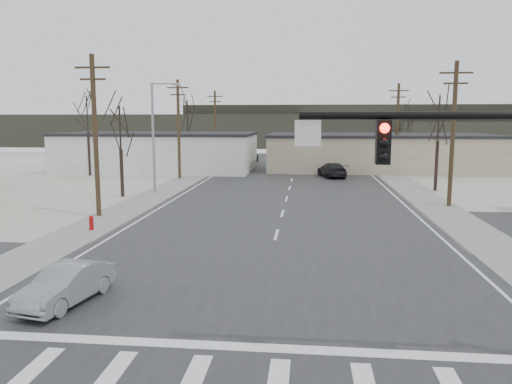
# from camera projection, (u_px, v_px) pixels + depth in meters

# --- Properties ---
(ground) EXTENTS (140.00, 140.00, 0.00)m
(ground) POSITION_uv_depth(u_px,v_px,m) (263.00, 285.00, 18.53)
(ground) COLOR white
(ground) RESTS_ON ground
(main_road) EXTENTS (18.00, 110.00, 0.05)m
(main_road) POSITION_uv_depth(u_px,v_px,m) (283.00, 211.00, 33.28)
(main_road) COLOR #262629
(main_road) RESTS_ON ground
(cross_road) EXTENTS (90.00, 10.00, 0.04)m
(cross_road) POSITION_uv_depth(u_px,v_px,m) (263.00, 285.00, 18.53)
(cross_road) COLOR #262629
(cross_road) RESTS_ON ground
(sidewalk_left) EXTENTS (3.00, 90.00, 0.06)m
(sidewalk_left) POSITION_uv_depth(u_px,v_px,m) (152.00, 197.00, 39.30)
(sidewalk_left) COLOR gray
(sidewalk_left) RESTS_ON ground
(sidewalk_right) EXTENTS (3.00, 90.00, 0.06)m
(sidewalk_right) POSITION_uv_depth(u_px,v_px,m) (429.00, 201.00, 37.10)
(sidewalk_right) COLOR gray
(sidewalk_right) RESTS_ON ground
(fire_hydrant) EXTENTS (0.24, 0.24, 0.87)m
(fire_hydrant) POSITION_uv_depth(u_px,v_px,m) (91.00, 223.00, 27.39)
(fire_hydrant) COLOR #A50C0C
(fire_hydrant) RESTS_ON ground
(building_left_far) EXTENTS (22.30, 12.30, 4.50)m
(building_left_far) POSITION_uv_depth(u_px,v_px,m) (160.00, 152.00, 59.21)
(building_left_far) COLOR silver
(building_left_far) RESTS_ON ground
(building_right_far) EXTENTS (26.30, 14.30, 4.30)m
(building_right_far) POSITION_uv_depth(u_px,v_px,m) (378.00, 152.00, 60.47)
(building_right_far) COLOR #B9AB8D
(building_right_far) RESTS_ON ground
(upole_left_b) EXTENTS (2.20, 0.30, 10.00)m
(upole_left_b) POSITION_uv_depth(u_px,v_px,m) (95.00, 133.00, 30.76)
(upole_left_b) COLOR #44361F
(upole_left_b) RESTS_ON ground
(upole_left_c) EXTENTS (2.20, 0.30, 10.00)m
(upole_left_c) POSITION_uv_depth(u_px,v_px,m) (179.00, 128.00, 50.44)
(upole_left_c) COLOR #44361F
(upole_left_c) RESTS_ON ground
(upole_left_d) EXTENTS (2.20, 0.30, 10.00)m
(upole_left_d) POSITION_uv_depth(u_px,v_px,m) (215.00, 125.00, 70.12)
(upole_left_d) COLOR #44361F
(upole_left_d) RESTS_ON ground
(upole_right_a) EXTENTS (2.20, 0.30, 10.00)m
(upole_right_a) POSITION_uv_depth(u_px,v_px,m) (453.00, 132.00, 34.29)
(upole_right_a) COLOR #44361F
(upole_right_a) RESTS_ON ground
(upole_right_b) EXTENTS (2.20, 0.30, 10.00)m
(upole_right_b) POSITION_uv_depth(u_px,v_px,m) (397.00, 127.00, 55.93)
(upole_right_b) COLOR #44361F
(upole_right_b) RESTS_ON ground
(streetlight_main) EXTENTS (2.40, 0.25, 9.00)m
(streetlight_main) POSITION_uv_depth(u_px,v_px,m) (155.00, 132.00, 40.55)
(streetlight_main) COLOR gray
(streetlight_main) RESTS_ON ground
(tree_left_near) EXTENTS (3.30, 3.30, 7.35)m
(tree_left_near) POSITION_uv_depth(u_px,v_px,m) (120.00, 130.00, 38.79)
(tree_left_near) COLOR black
(tree_left_near) RESTS_ON ground
(tree_right_mid) EXTENTS (3.74, 3.74, 8.33)m
(tree_right_mid) POSITION_uv_depth(u_px,v_px,m) (439.00, 121.00, 41.95)
(tree_right_mid) COLOR black
(tree_right_mid) RESTS_ON ground
(tree_left_far) EXTENTS (3.96, 3.96, 8.82)m
(tree_left_far) POSITION_uv_depth(u_px,v_px,m) (187.00, 117.00, 64.32)
(tree_left_far) COLOR black
(tree_left_far) RESTS_ON ground
(tree_right_far) EXTENTS (3.52, 3.52, 7.84)m
(tree_right_far) POSITION_uv_depth(u_px,v_px,m) (408.00, 123.00, 67.32)
(tree_right_far) COLOR black
(tree_right_far) RESTS_ON ground
(tree_left_mid) EXTENTS (3.96, 3.96, 8.82)m
(tree_left_mid) POSITION_uv_depth(u_px,v_px,m) (87.00, 117.00, 53.34)
(tree_left_mid) COLOR black
(tree_left_mid) RESTS_ON ground
(hill_left) EXTENTS (70.00, 18.00, 7.00)m
(hill_left) POSITION_uv_depth(u_px,v_px,m) (145.00, 130.00, 112.16)
(hill_left) COLOR #333026
(hill_left) RESTS_ON ground
(hill_center) EXTENTS (80.00, 18.00, 9.00)m
(hill_center) POSITION_uv_depth(u_px,v_px,m) (369.00, 126.00, 110.77)
(hill_center) COLOR #333026
(hill_center) RESTS_ON ground
(sedan_crossing) EXTENTS (2.06, 4.06, 1.28)m
(sedan_crossing) POSITION_uv_depth(u_px,v_px,m) (66.00, 285.00, 16.51)
(sedan_crossing) COLOR gray
(sedan_crossing) RESTS_ON main_road
(car_far_a) EXTENTS (3.26, 5.50, 1.50)m
(car_far_a) POSITION_uv_depth(u_px,v_px,m) (332.00, 170.00, 52.33)
(car_far_a) COLOR black
(car_far_a) RESTS_ON main_road
(car_far_b) EXTENTS (2.36, 4.36, 1.41)m
(car_far_b) POSITION_uv_depth(u_px,v_px,m) (250.00, 157.00, 70.35)
(car_far_b) COLOR black
(car_far_b) RESTS_ON main_road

